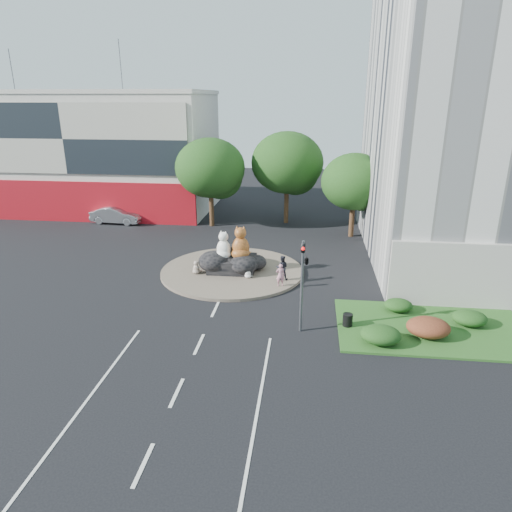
{
  "coord_description": "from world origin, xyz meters",
  "views": [
    {
      "loc": [
        5.21,
        -19.64,
        11.72
      ],
      "look_at": [
        1.93,
        7.99,
        2.0
      ],
      "focal_mm": 32.0,
      "sensor_mm": 36.0,
      "label": 1
    }
  ],
  "objects": [
    {
      "name": "litter_bin",
      "position": [
        7.5,
        2.67,
        0.46
      ],
      "size": [
        0.68,
        0.68,
        0.68
      ],
      "primitive_type": "cylinder",
      "rotation": [
        0.0,
        0.0,
        -0.35
      ],
      "color": "black",
      "rests_on": "grass_verge"
    },
    {
      "name": "street_lamp",
      "position": [
        12.82,
        8.0,
        4.55
      ],
      "size": [
        2.34,
        0.22,
        8.06
      ],
      "color": "#595B60",
      "rests_on": "ground"
    },
    {
      "name": "pedestrian_pink",
      "position": [
        3.55,
        7.51,
        0.95
      ],
      "size": [
        0.6,
        0.46,
        1.49
      ],
      "primitive_type": "imported",
      "rotation": [
        0.0,
        0.0,
        3.34
      ],
      "color": "#C17D8E",
      "rests_on": "roundabout_island"
    },
    {
      "name": "cat_white",
      "position": [
        -0.55,
        9.86,
        2.09
      ],
      "size": [
        1.53,
        1.47,
        1.99
      ],
      "primitive_type": null,
      "rotation": [
        0.0,
        0.0,
        -0.48
      ],
      "color": "white",
      "rests_on": "rock_plinth"
    },
    {
      "name": "roundabout_island",
      "position": [
        0.0,
        10.0,
        0.1
      ],
      "size": [
        10.0,
        10.0,
        0.2
      ],
      "primitive_type": "cylinder",
      "color": "brown",
      "rests_on": "ground"
    },
    {
      "name": "hedge_near_green",
      "position": [
        9.0,
        1.0,
        0.57
      ],
      "size": [
        2.0,
        1.6,
        0.9
      ],
      "primitive_type": "ellipsoid",
      "color": "#1C3C13",
      "rests_on": "grass_verge"
    },
    {
      "name": "hedge_mid_green",
      "position": [
        14.0,
        3.5,
        0.53
      ],
      "size": [
        1.8,
        1.44,
        0.81
      ],
      "primitive_type": "ellipsoid",
      "color": "#1C3C13",
      "rests_on": "grass_verge"
    },
    {
      "name": "tree_mid",
      "position": [
        3.07,
        24.06,
        5.56
      ],
      "size": [
        6.84,
        6.84,
        8.76
      ],
      "color": "#382314",
      "rests_on": "ground"
    },
    {
      "name": "hedge_red",
      "position": [
        11.5,
        2.0,
        0.61
      ],
      "size": [
        2.2,
        1.76,
        0.99
      ],
      "primitive_type": "ellipsoid",
      "color": "#552016",
      "rests_on": "grass_verge"
    },
    {
      "name": "kitten_calico",
      "position": [
        -2.35,
        9.02,
        0.67
      ],
      "size": [
        0.73,
        0.7,
        0.95
      ],
      "primitive_type": null,
      "rotation": [
        0.0,
        0.0,
        -0.47
      ],
      "color": "silver",
      "rests_on": "roundabout_island"
    },
    {
      "name": "pedestrian_dark",
      "position": [
        3.59,
        8.6,
        1.04
      ],
      "size": [
        0.83,
        0.65,
        1.67
      ],
      "primitive_type": "imported",
      "rotation": [
        0.0,
        0.0,
        3.17
      ],
      "color": "#212129",
      "rests_on": "roundabout_island"
    },
    {
      "name": "kitten_white",
      "position": [
        1.3,
        8.65,
        0.61
      ],
      "size": [
        0.64,
        0.64,
        0.81
      ],
      "primitive_type": null,
      "rotation": [
        0.0,
        0.0,
        0.75
      ],
      "color": "white",
      "rests_on": "roundabout_island"
    },
    {
      "name": "rock_plinth",
      "position": [
        0.0,
        10.0,
        0.65
      ],
      "size": [
        3.2,
        2.6,
        0.9
      ],
      "primitive_type": null,
      "color": "black",
      "rests_on": "roundabout_island"
    },
    {
      "name": "parked_car",
      "position": [
        -13.44,
        21.79,
        0.82
      ],
      "size": [
        5.09,
        2.07,
        1.64
      ],
      "primitive_type": "imported",
      "rotation": [
        0.0,
        0.0,
        1.5
      ],
      "color": "#94959B",
      "rests_on": "ground"
    },
    {
      "name": "grass_verge",
      "position": [
        12.0,
        3.0,
        0.06
      ],
      "size": [
        10.0,
        6.0,
        0.12
      ],
      "primitive_type": "cube",
      "color": "#26541C",
      "rests_on": "ground"
    },
    {
      "name": "ground",
      "position": [
        0.0,
        0.0,
        0.0
      ],
      "size": [
        120.0,
        120.0,
        0.0
      ],
      "primitive_type": "plane",
      "color": "black",
      "rests_on": "ground"
    },
    {
      "name": "tree_left",
      "position": [
        -3.93,
        22.06,
        5.25
      ],
      "size": [
        6.46,
        6.46,
        8.27
      ],
      "color": "#382314",
      "rests_on": "ground"
    },
    {
      "name": "traffic_light",
      "position": [
        5.1,
        2.0,
        3.62
      ],
      "size": [
        0.44,
        1.24,
        5.0
      ],
      "color": "#595B60",
      "rests_on": "ground"
    },
    {
      "name": "hedge_back_green",
      "position": [
        10.5,
        4.8,
        0.48
      ],
      "size": [
        1.6,
        1.28,
        0.72
      ],
      "primitive_type": "ellipsoid",
      "color": "#1C3C13",
      "rests_on": "grass_verge"
    },
    {
      "name": "shophouse_block",
      "position": [
        -18.0,
        27.91,
        6.18
      ],
      "size": [
        25.2,
        12.3,
        17.4
      ],
      "color": "#B8B1A6",
      "rests_on": "ground"
    },
    {
      "name": "cat_tabby",
      "position": [
        0.62,
        9.96,
        2.27
      ],
      "size": [
        1.43,
        1.25,
        2.34
      ],
      "primitive_type": null,
      "rotation": [
        0.0,
        0.0,
        -0.02
      ],
      "color": "#C07C28",
      "rests_on": "rock_plinth"
    },
    {
      "name": "tree_right",
      "position": [
        9.07,
        20.06,
        4.63
      ],
      "size": [
        5.7,
        5.7,
        7.3
      ],
      "color": "#382314",
      "rests_on": "ground"
    }
  ]
}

